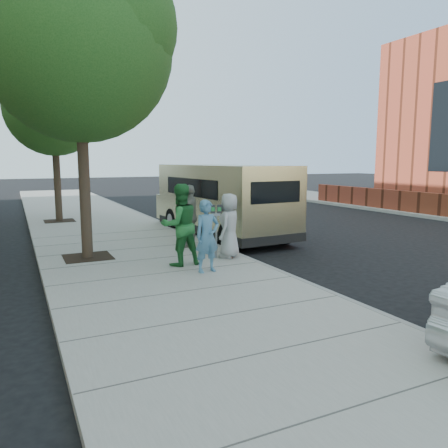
{
  "coord_description": "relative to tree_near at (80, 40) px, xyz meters",
  "views": [
    {
      "loc": [
        -3.92,
        -9.16,
        2.66
      ],
      "look_at": [
        0.67,
        0.39,
        1.1
      ],
      "focal_mm": 35.0,
      "sensor_mm": 36.0,
      "label": 1
    }
  ],
  "objects": [
    {
      "name": "sidewalk",
      "position": [
        1.25,
        -2.4,
        -5.47
      ],
      "size": [
        5.0,
        60.0,
        0.15
      ],
      "primitive_type": "cube",
      "color": "gray",
      "rests_on": "ground"
    },
    {
      "name": "person_gray_shirt",
      "position": [
        3.27,
        -1.62,
        -4.56
      ],
      "size": [
        0.95,
        0.94,
        1.66
      ],
      "primitive_type": "imported",
      "rotation": [
        0.0,
        0.0,
        3.91
      ],
      "color": "#AEAEB1",
      "rests_on": "sidewalk"
    },
    {
      "name": "person_officer",
      "position": [
        2.17,
        -2.72,
        -4.58
      ],
      "size": [
        0.64,
        0.46,
        1.63
      ],
      "primitive_type": "imported",
      "rotation": [
        0.0,
        0.0,
        0.12
      ],
      "color": "teal",
      "rests_on": "sidewalk"
    },
    {
      "name": "person_green_shirt",
      "position": [
        1.84,
        -1.87,
        -4.42
      ],
      "size": [
        1.02,
        0.83,
        1.96
      ],
      "primitive_type": "imported",
      "rotation": [
        0.0,
        0.0,
        3.24
      ],
      "color": "#277835",
      "rests_on": "sidewalk"
    },
    {
      "name": "parking_meter",
      "position": [
        2.93,
        -1.56,
        -4.39
      ],
      "size": [
        0.3,
        0.19,
        1.38
      ],
      "rotation": [
        0.0,
        0.0,
        -0.35
      ],
      "color": "gray",
      "rests_on": "sidewalk"
    },
    {
      "name": "ground",
      "position": [
        2.25,
        -2.4,
        -5.55
      ],
      "size": [
        120.0,
        120.0,
        0.0
      ],
      "primitive_type": "plane",
      "color": "black",
      "rests_on": "ground"
    },
    {
      "name": "curb_face",
      "position": [
        3.69,
        -2.4,
        -5.47
      ],
      "size": [
        0.12,
        60.0,
        0.16
      ],
      "primitive_type": "cube",
      "color": "gray",
      "rests_on": "ground"
    },
    {
      "name": "van",
      "position": [
        4.8,
        2.11,
        -4.23
      ],
      "size": [
        2.69,
        6.84,
        2.49
      ],
      "rotation": [
        0.0,
        0.0,
        0.07
      ],
      "color": "#BAB486",
      "rests_on": "ground"
    },
    {
      "name": "tree_far",
      "position": [
        -0.0,
        7.6,
        -0.66
      ],
      "size": [
        3.92,
        3.8,
        6.49
      ],
      "color": "black",
      "rests_on": "sidewalk"
    },
    {
      "name": "person_striped_polo",
      "position": [
        2.89,
        0.15,
        -4.49
      ],
      "size": [
        0.96,
        1.12,
        1.81
      ],
      "primitive_type": "imported",
      "rotation": [
        0.0,
        0.0,
        4.11
      ],
      "color": "gray",
      "rests_on": "sidewalk"
    },
    {
      "name": "tree_near",
      "position": [
        0.0,
        0.0,
        0.0
      ],
      "size": [
        4.62,
        4.6,
        7.53
      ],
      "color": "black",
      "rests_on": "sidewalk"
    }
  ]
}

